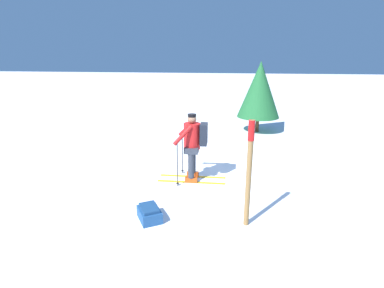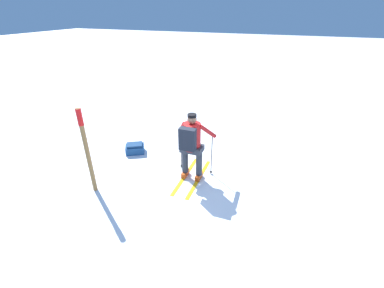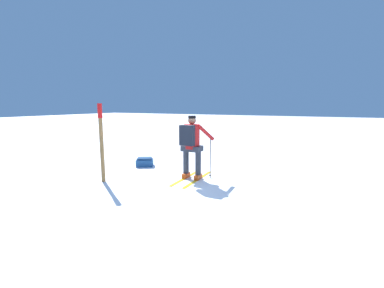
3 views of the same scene
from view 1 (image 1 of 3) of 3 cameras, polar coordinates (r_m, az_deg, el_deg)
name	(u,v)px [view 1 (image 1 of 3)]	position (r m, az deg, el deg)	size (l,w,h in m)	color
ground_plane	(217,178)	(7.72, 4.70, -6.42)	(80.00, 80.00, 0.00)	white
skier	(193,142)	(7.25, 0.25, 0.37)	(1.69, 0.99, 1.67)	gold
dropped_backpack	(149,213)	(5.91, -8.10, -12.97)	(0.59, 0.64, 0.28)	navy
trail_marker	(249,167)	(5.35, 10.85, -4.28)	(0.11, 0.11, 1.99)	olive
pine_tree	(259,90)	(12.10, 12.73, 10.07)	(1.66, 1.66, 2.76)	#4C331E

